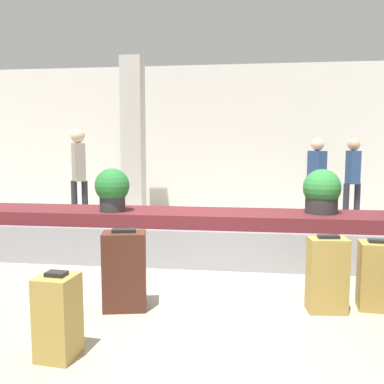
{
  "coord_description": "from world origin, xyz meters",
  "views": [
    {
      "loc": [
        0.72,
        -3.99,
        1.53
      ],
      "look_at": [
        0.0,
        1.45,
        0.89
      ],
      "focal_mm": 40.0,
      "sensor_mm": 36.0,
      "label": 1
    }
  ],
  "objects_px": {
    "suitcase_3": "(327,275)",
    "potted_plant_1": "(112,189)",
    "traveler_0": "(317,175)",
    "suitcase_7": "(58,317)",
    "traveler_1": "(79,169)",
    "traveler_2": "(353,174)",
    "pillar": "(133,139)",
    "suitcase_5": "(124,271)",
    "suitcase_6": "(377,276)",
    "potted_plant_2": "(322,192)"
  },
  "relations": [
    {
      "from": "suitcase_6",
      "to": "potted_plant_1",
      "type": "xyz_separation_m",
      "value": [
        -2.93,
        1.31,
        0.62
      ]
    },
    {
      "from": "pillar",
      "to": "potted_plant_1",
      "type": "height_order",
      "value": "pillar"
    },
    {
      "from": "potted_plant_1",
      "to": "pillar",
      "type": "bearing_deg",
      "value": 100.17
    },
    {
      "from": "suitcase_3",
      "to": "traveler_2",
      "type": "bearing_deg",
      "value": 68.52
    },
    {
      "from": "traveler_1",
      "to": "suitcase_6",
      "type": "bearing_deg",
      "value": 16.92
    },
    {
      "from": "suitcase_6",
      "to": "suitcase_7",
      "type": "relative_size",
      "value": 1.04
    },
    {
      "from": "suitcase_5",
      "to": "suitcase_7",
      "type": "height_order",
      "value": "suitcase_5"
    },
    {
      "from": "traveler_0",
      "to": "potted_plant_2",
      "type": "bearing_deg",
      "value": 140.73
    },
    {
      "from": "suitcase_5",
      "to": "potted_plant_1",
      "type": "height_order",
      "value": "potted_plant_1"
    },
    {
      "from": "potted_plant_1",
      "to": "traveler_2",
      "type": "height_order",
      "value": "traveler_2"
    },
    {
      "from": "traveler_1",
      "to": "traveler_2",
      "type": "height_order",
      "value": "traveler_1"
    },
    {
      "from": "pillar",
      "to": "traveler_1",
      "type": "bearing_deg",
      "value": -124.26
    },
    {
      "from": "suitcase_3",
      "to": "suitcase_6",
      "type": "distance_m",
      "value": 0.48
    },
    {
      "from": "pillar",
      "to": "traveler_0",
      "type": "height_order",
      "value": "pillar"
    },
    {
      "from": "suitcase_3",
      "to": "traveler_0",
      "type": "relative_size",
      "value": 0.44
    },
    {
      "from": "potted_plant_1",
      "to": "traveler_1",
      "type": "relative_size",
      "value": 0.32
    },
    {
      "from": "suitcase_3",
      "to": "potted_plant_1",
      "type": "height_order",
      "value": "potted_plant_1"
    },
    {
      "from": "suitcase_5",
      "to": "traveler_0",
      "type": "height_order",
      "value": "traveler_0"
    },
    {
      "from": "pillar",
      "to": "suitcase_7",
      "type": "relative_size",
      "value": 5.07
    },
    {
      "from": "suitcase_5",
      "to": "traveler_0",
      "type": "distance_m",
      "value": 4.86
    },
    {
      "from": "traveler_0",
      "to": "suitcase_7",
      "type": "bearing_deg",
      "value": 121.57
    },
    {
      "from": "suitcase_5",
      "to": "suitcase_7",
      "type": "xyz_separation_m",
      "value": [
        -0.21,
        -0.93,
        -0.06
      ]
    },
    {
      "from": "suitcase_3",
      "to": "potted_plant_1",
      "type": "distance_m",
      "value": 2.91
    },
    {
      "from": "traveler_2",
      "to": "potted_plant_2",
      "type": "bearing_deg",
      "value": -27.06
    },
    {
      "from": "suitcase_7",
      "to": "suitcase_6",
      "type": "bearing_deg",
      "value": 31.9
    },
    {
      "from": "potted_plant_1",
      "to": "potted_plant_2",
      "type": "height_order",
      "value": "potted_plant_1"
    },
    {
      "from": "potted_plant_2",
      "to": "traveler_2",
      "type": "height_order",
      "value": "traveler_2"
    },
    {
      "from": "suitcase_6",
      "to": "potted_plant_2",
      "type": "bearing_deg",
      "value": 104.37
    },
    {
      "from": "suitcase_7",
      "to": "potted_plant_1",
      "type": "distance_m",
      "value": 2.66
    },
    {
      "from": "suitcase_6",
      "to": "traveler_0",
      "type": "height_order",
      "value": "traveler_0"
    },
    {
      "from": "suitcase_3",
      "to": "traveler_1",
      "type": "relative_size",
      "value": 0.4
    },
    {
      "from": "suitcase_7",
      "to": "potted_plant_1",
      "type": "height_order",
      "value": "potted_plant_1"
    },
    {
      "from": "potted_plant_1",
      "to": "traveler_0",
      "type": "xyz_separation_m",
      "value": [
        2.97,
        2.61,
        0.02
      ]
    },
    {
      "from": "suitcase_6",
      "to": "suitcase_7",
      "type": "distance_m",
      "value": 2.8
    },
    {
      "from": "suitcase_5",
      "to": "traveler_2",
      "type": "bearing_deg",
      "value": 44.73
    },
    {
      "from": "traveler_0",
      "to": "suitcase_6",
      "type": "bearing_deg",
      "value": 147.31
    },
    {
      "from": "pillar",
      "to": "suitcase_3",
      "type": "relative_size",
      "value": 4.51
    },
    {
      "from": "suitcase_6",
      "to": "traveler_2",
      "type": "relative_size",
      "value": 0.41
    },
    {
      "from": "traveler_2",
      "to": "traveler_0",
      "type": "bearing_deg",
      "value": -70.17
    },
    {
      "from": "pillar",
      "to": "suitcase_5",
      "type": "height_order",
      "value": "pillar"
    },
    {
      "from": "suitcase_3",
      "to": "suitcase_7",
      "type": "distance_m",
      "value": 2.33
    },
    {
      "from": "pillar",
      "to": "suitcase_7",
      "type": "xyz_separation_m",
      "value": [
        0.97,
        -5.6,
        -1.3
      ]
    },
    {
      "from": "suitcase_5",
      "to": "traveler_2",
      "type": "height_order",
      "value": "traveler_2"
    },
    {
      "from": "pillar",
      "to": "potted_plant_1",
      "type": "bearing_deg",
      "value": -79.83
    },
    {
      "from": "suitcase_7",
      "to": "traveler_2",
      "type": "distance_m",
      "value": 6.44
    },
    {
      "from": "suitcase_6",
      "to": "potted_plant_2",
      "type": "xyz_separation_m",
      "value": [
        -0.26,
        1.51,
        0.6
      ]
    },
    {
      "from": "suitcase_3",
      "to": "potted_plant_2",
      "type": "distance_m",
      "value": 1.74
    },
    {
      "from": "suitcase_6",
      "to": "potted_plant_1",
      "type": "relative_size",
      "value": 1.17
    },
    {
      "from": "pillar",
      "to": "potted_plant_1",
      "type": "xyz_separation_m",
      "value": [
        0.55,
        -3.05,
        -0.67
      ]
    },
    {
      "from": "traveler_1",
      "to": "suitcase_7",
      "type": "bearing_deg",
      "value": -14.51
    }
  ]
}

